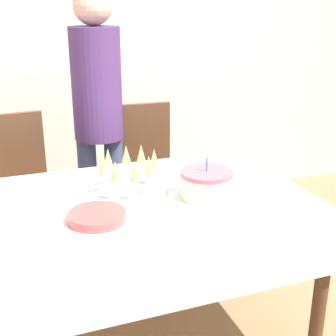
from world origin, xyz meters
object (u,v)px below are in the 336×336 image
at_px(dining_chair_far_right, 143,178).
at_px(birthday_cake, 206,184).
at_px(dining_chair_far_left, 15,195).
at_px(person_standing, 98,106).
at_px(champagne_tray, 130,172).
at_px(plate_stack_main, 97,216).

xyz_separation_m(dining_chair_far_right, birthday_cake, (0.01, -0.86, 0.28)).
bearing_deg(dining_chair_far_right, dining_chair_far_left, -179.99).
relative_size(dining_chair_far_right, person_standing, 0.59).
bearing_deg(champagne_tray, person_standing, 87.65).
bearing_deg(champagne_tray, plate_stack_main, -130.14).
relative_size(birthday_cake, plate_stack_main, 1.01).
bearing_deg(birthday_cake, dining_chair_far_left, 131.32).
relative_size(dining_chair_far_right, champagne_tray, 2.99).
relative_size(birthday_cake, champagne_tray, 0.70).
xyz_separation_m(birthday_cake, plate_stack_main, (-0.49, -0.07, -0.04)).
xyz_separation_m(dining_chair_far_left, birthday_cake, (0.76, -0.86, 0.28)).
distance_m(champagne_tray, plate_stack_main, 0.32).
xyz_separation_m(dining_chair_far_right, person_standing, (-0.24, 0.06, 0.45)).
xyz_separation_m(dining_chair_far_right, champagne_tray, (-0.27, -0.69, 0.31)).
distance_m(birthday_cake, champagne_tray, 0.34).
bearing_deg(dining_chair_far_right, birthday_cake, -89.08).
bearing_deg(person_standing, dining_chair_far_right, -14.05).
xyz_separation_m(plate_stack_main, person_standing, (0.23, 0.99, 0.21)).
distance_m(dining_chair_far_left, plate_stack_main, 0.99).
height_order(dining_chair_far_left, person_standing, person_standing).
height_order(dining_chair_far_left, dining_chair_far_right, same).
bearing_deg(plate_stack_main, dining_chair_far_left, 106.28).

